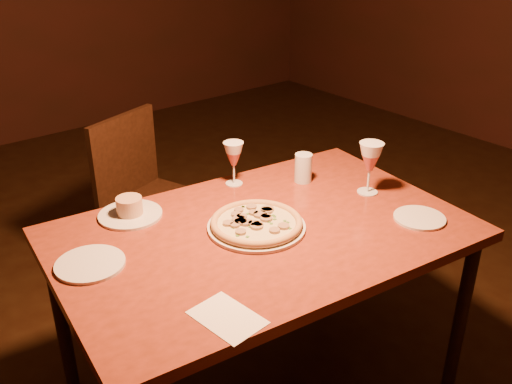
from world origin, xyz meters
TOP-DOWN VIEW (x-y plane):
  - floor at (0.00, 0.00)m, footprint 7.00×7.00m
  - dining_table at (-0.21, 0.10)m, footprint 1.49×1.06m
  - chair_far at (-0.15, 1.05)m, footprint 0.53×0.53m
  - pizza_plate at (-0.22, 0.12)m, footprint 0.34×0.34m
  - ramekin_saucer at (-0.52, 0.47)m, footprint 0.23×0.23m
  - wine_glass_far at (-0.07, 0.45)m, footprint 0.08×0.08m
  - wine_glass_right at (0.29, 0.06)m, footprint 0.09×0.09m
  - water_tumbler at (0.16, 0.30)m, footprint 0.07×0.07m
  - side_plate_left at (-0.76, 0.26)m, footprint 0.21×0.21m
  - side_plate_near at (0.26, -0.19)m, footprint 0.18×0.18m
  - menu_card at (-0.59, -0.20)m, footprint 0.15×0.21m

SIDE VIEW (x-z plane):
  - floor at x=0.00m, z-range 0.00..0.00m
  - chair_far at x=-0.15m, z-range 0.06..0.92m
  - dining_table at x=-0.21m, z-range 0.31..1.05m
  - menu_card at x=-0.59m, z-range 0.74..0.75m
  - side_plate_near at x=0.26m, z-range 0.74..0.75m
  - side_plate_left at x=-0.76m, z-range 0.74..0.75m
  - pizza_plate at x=-0.22m, z-range 0.75..0.78m
  - ramekin_saucer at x=-0.52m, z-range 0.73..0.80m
  - water_tumbler at x=0.16m, z-range 0.74..0.86m
  - wine_glass_far at x=-0.07m, z-range 0.74..0.92m
  - wine_glass_right at x=0.29m, z-range 0.74..0.95m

